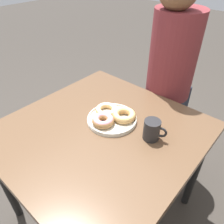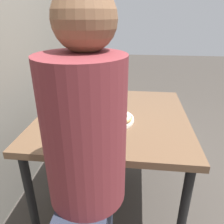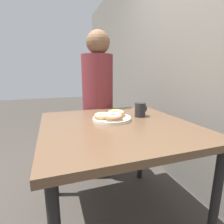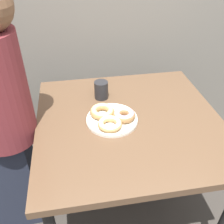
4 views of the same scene
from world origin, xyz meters
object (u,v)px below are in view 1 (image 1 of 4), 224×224
object	(u,v)px
coffee_mug	(152,130)
person_figure	(170,83)
dining_table	(101,140)
donut_plate	(112,116)

from	to	relation	value
coffee_mug	person_figure	world-z (taller)	person_figure
dining_table	coffee_mug	size ratio (longest dim) A/B	8.60
donut_plate	coffee_mug	xyz separation A→B (m)	(-0.02, 0.24, 0.03)
donut_plate	coffee_mug	distance (m)	0.25
person_figure	dining_table	bearing A→B (deg)	-2.99
dining_table	donut_plate	size ratio (longest dim) A/B	3.51
donut_plate	dining_table	bearing A→B (deg)	3.11
dining_table	donut_plate	xyz separation A→B (m)	(-0.10, -0.01, 0.11)
donut_plate	person_figure	size ratio (longest dim) A/B	0.19
person_figure	coffee_mug	bearing A→B (deg)	20.45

